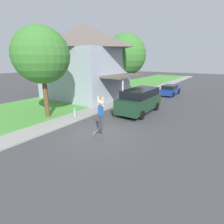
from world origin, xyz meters
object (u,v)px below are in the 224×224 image
suv_parked (140,100)px  lawn_tree_far (125,55)px  fire_hydrant (75,112)px  skateboard (97,132)px  skateboarder (101,113)px  car_down_street (170,90)px  lawn_tree_near (41,56)px

suv_parked → lawn_tree_far: bearing=129.5°
lawn_tree_far → fire_hydrant: lawn_tree_far is taller
skateboard → skateboarder: bearing=50.1°
car_down_street → skateboard: car_down_street is taller
skateboarder → skateboard: (-0.15, -0.18, -1.16)m
car_down_street → skateboard: 16.23m
lawn_tree_far → car_down_street: bearing=35.9°
lawn_tree_far → skateboarder: (5.70, -12.48, -3.44)m
lawn_tree_far → car_down_street: 7.48m
lawn_tree_near → skateboard: bearing=-9.0°
skateboard → car_down_street: bearing=92.3°
lawn_tree_near → suv_parked: lawn_tree_near is taller
suv_parked → skateboard: size_ratio=6.63×
fire_hydrant → skateboard: bearing=-27.7°
lawn_tree_near → fire_hydrant: size_ratio=9.51×
lawn_tree_near → skateboarder: size_ratio=3.43×
suv_parked → skateboarder: 6.19m
car_down_street → suv_parked: bearing=-88.2°
suv_parked → fire_hydrant: size_ratio=7.23×
lawn_tree_near → lawn_tree_far: size_ratio=0.90×
fire_hydrant → lawn_tree_far: bearing=98.4°
lawn_tree_far → suv_parked: 9.09m
lawn_tree_far → skateboard: bearing=-66.3°
lawn_tree_far → fire_hydrant: bearing=-81.6°
lawn_tree_near → skateboard: (5.86, -0.93, -4.33)m
lawn_tree_near → car_down_street: lawn_tree_near is taller
lawn_tree_near → lawn_tree_far: bearing=88.5°
car_down_street → fire_hydrant: size_ratio=6.31×
fire_hydrant → lawn_tree_near: bearing=-148.2°
lawn_tree_near → fire_hydrant: lawn_tree_near is taller
car_down_street → skateboard: (0.65, -16.21, -0.19)m
fire_hydrant → suv_parked: bearing=49.3°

